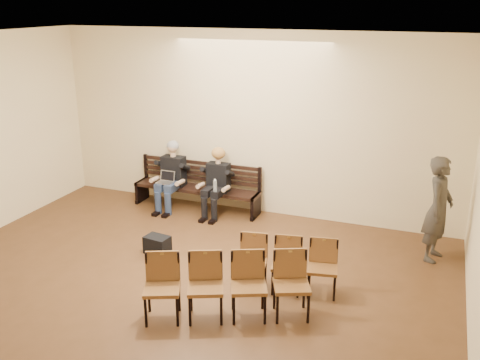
{
  "coord_description": "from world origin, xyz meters",
  "views": [
    {
      "loc": [
        3.4,
        -4.39,
        3.99
      ],
      "look_at": [
        0.14,
        4.05,
        0.94
      ],
      "focal_mm": 40.0,
      "sensor_mm": 36.0,
      "label": 1
    }
  ],
  "objects_px": {
    "seated_woman": "(216,184)",
    "bag": "(157,245)",
    "laptop": "(165,185)",
    "passerby": "(439,201)",
    "chair_row_front": "(287,266)",
    "chair_row_back": "(227,287)",
    "bench": "(197,198)",
    "water_bottle": "(215,192)",
    "seated_man": "(171,176)"
  },
  "relations": [
    {
      "from": "chair_row_front",
      "to": "chair_row_back",
      "type": "height_order",
      "value": "chair_row_back"
    },
    {
      "from": "seated_woman",
      "to": "chair_row_front",
      "type": "distance_m",
      "value": 3.14
    },
    {
      "from": "seated_woman",
      "to": "chair_row_front",
      "type": "height_order",
      "value": "seated_woman"
    },
    {
      "from": "laptop",
      "to": "passerby",
      "type": "bearing_deg",
      "value": 10.69
    },
    {
      "from": "seated_man",
      "to": "bag",
      "type": "height_order",
      "value": "seated_man"
    },
    {
      "from": "seated_woman",
      "to": "chair_row_front",
      "type": "xyz_separation_m",
      "value": [
        2.1,
        -2.32,
        -0.22
      ]
    },
    {
      "from": "seated_woman",
      "to": "chair_row_back",
      "type": "xyz_separation_m",
      "value": [
        1.57,
        -3.26,
        -0.17
      ]
    },
    {
      "from": "seated_woman",
      "to": "chair_row_back",
      "type": "relative_size",
      "value": 0.57
    },
    {
      "from": "chair_row_front",
      "to": "passerby",
      "type": "bearing_deg",
      "value": 32.98
    },
    {
      "from": "chair_row_back",
      "to": "chair_row_front",
      "type": "bearing_deg",
      "value": 36.87
    },
    {
      "from": "water_bottle",
      "to": "bench",
      "type": "bearing_deg",
      "value": 144.8
    },
    {
      "from": "bench",
      "to": "bag",
      "type": "bearing_deg",
      "value": -82.87
    },
    {
      "from": "seated_man",
      "to": "water_bottle",
      "type": "bearing_deg",
      "value": -15.53
    },
    {
      "from": "bench",
      "to": "chair_row_front",
      "type": "distance_m",
      "value": 3.56
    },
    {
      "from": "laptop",
      "to": "chair_row_back",
      "type": "distance_m",
      "value": 3.97
    },
    {
      "from": "bench",
      "to": "water_bottle",
      "type": "xyz_separation_m",
      "value": [
        0.6,
        -0.42,
        0.35
      ]
    },
    {
      "from": "bag",
      "to": "chair_row_back",
      "type": "bearing_deg",
      "value": -36.51
    },
    {
      "from": "seated_woman",
      "to": "bag",
      "type": "bearing_deg",
      "value": -97.01
    },
    {
      "from": "water_bottle",
      "to": "chair_row_back",
      "type": "bearing_deg",
      "value": -63.68
    },
    {
      "from": "seated_woman",
      "to": "water_bottle",
      "type": "bearing_deg",
      "value": -71.11
    },
    {
      "from": "chair_row_back",
      "to": "bag",
      "type": "bearing_deg",
      "value": 119.82
    },
    {
      "from": "seated_woman",
      "to": "chair_row_front",
      "type": "bearing_deg",
      "value": -47.87
    },
    {
      "from": "bag",
      "to": "chair_row_front",
      "type": "height_order",
      "value": "chair_row_front"
    },
    {
      "from": "laptop",
      "to": "chair_row_front",
      "type": "height_order",
      "value": "chair_row_front"
    },
    {
      "from": "bench",
      "to": "chair_row_back",
      "type": "bearing_deg",
      "value": -58.65
    },
    {
      "from": "bench",
      "to": "laptop",
      "type": "distance_m",
      "value": 0.71
    },
    {
      "from": "passerby",
      "to": "chair_row_back",
      "type": "xyz_separation_m",
      "value": [
        -2.47,
        -2.78,
        -0.55
      ]
    },
    {
      "from": "seated_man",
      "to": "chair_row_back",
      "type": "relative_size",
      "value": 0.63
    },
    {
      "from": "passerby",
      "to": "chair_row_front",
      "type": "height_order",
      "value": "passerby"
    },
    {
      "from": "passerby",
      "to": "chair_row_front",
      "type": "distance_m",
      "value": 2.74
    },
    {
      "from": "seated_man",
      "to": "bag",
      "type": "distance_m",
      "value": 2.13
    },
    {
      "from": "laptop",
      "to": "passerby",
      "type": "xyz_separation_m",
      "value": [
        5.04,
        -0.24,
        0.43
      ]
    },
    {
      "from": "bag",
      "to": "chair_row_front",
      "type": "relative_size",
      "value": 0.28
    },
    {
      "from": "seated_woman",
      "to": "laptop",
      "type": "relative_size",
      "value": 4.01
    },
    {
      "from": "seated_man",
      "to": "water_bottle",
      "type": "relative_size",
      "value": 5.49
    },
    {
      "from": "seated_woman",
      "to": "bench",
      "type": "bearing_deg",
      "value": 166.32
    },
    {
      "from": "chair_row_front",
      "to": "chair_row_back",
      "type": "relative_size",
      "value": 0.66
    },
    {
      "from": "seated_man",
      "to": "seated_woman",
      "type": "bearing_deg",
      "value": 0.0
    },
    {
      "from": "seated_man",
      "to": "chair_row_front",
      "type": "distance_m",
      "value": 3.86
    },
    {
      "from": "laptop",
      "to": "chair_row_front",
      "type": "distance_m",
      "value": 3.74
    },
    {
      "from": "seated_woman",
      "to": "passerby",
      "type": "bearing_deg",
      "value": -6.78
    },
    {
      "from": "seated_woman",
      "to": "passerby",
      "type": "height_order",
      "value": "passerby"
    },
    {
      "from": "bag",
      "to": "chair_row_front",
      "type": "distance_m",
      "value": 2.38
    },
    {
      "from": "seated_woman",
      "to": "bag",
      "type": "xyz_separation_m",
      "value": [
        -0.24,
        -1.93,
        -0.47
      ]
    },
    {
      "from": "seated_woman",
      "to": "passerby",
      "type": "distance_m",
      "value": 4.08
    },
    {
      "from": "bench",
      "to": "passerby",
      "type": "height_order",
      "value": "passerby"
    },
    {
      "from": "passerby",
      "to": "chair_row_back",
      "type": "relative_size",
      "value": 0.92
    },
    {
      "from": "laptop",
      "to": "water_bottle",
      "type": "relative_size",
      "value": 1.24
    },
    {
      "from": "bench",
      "to": "laptop",
      "type": "relative_size",
      "value": 8.47
    },
    {
      "from": "seated_man",
      "to": "seated_woman",
      "type": "height_order",
      "value": "seated_man"
    }
  ]
}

